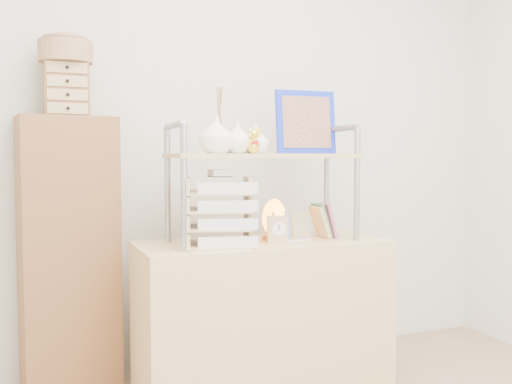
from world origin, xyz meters
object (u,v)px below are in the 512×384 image
at_px(cabinet, 69,256).
at_px(salt_lamp, 274,219).
at_px(letter_tray, 220,216).
at_px(desk, 263,318).

height_order(cabinet, salt_lamp, cabinet).
bearing_deg(salt_lamp, letter_tray, -164.51).
distance_m(desk, letter_tray, 0.57).
bearing_deg(cabinet, salt_lamp, -27.98).
bearing_deg(desk, letter_tray, -164.96).
bearing_deg(desk, cabinet, 156.89).
relative_size(cabinet, salt_lamp, 6.66).
height_order(cabinet, letter_tray, cabinet).
distance_m(desk, cabinet, 0.99).
relative_size(desk, cabinet, 0.89).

